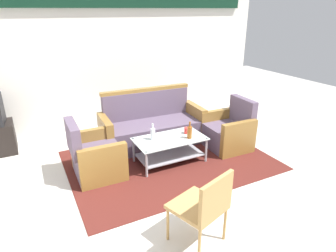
{
  "coord_description": "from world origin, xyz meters",
  "views": [
    {
      "loc": [
        -1.79,
        -2.73,
        2.28
      ],
      "look_at": [
        0.05,
        0.88,
        0.65
      ],
      "focal_mm": 31.25,
      "sensor_mm": 36.0,
      "label": 1
    }
  ],
  "objects_px": {
    "couch": "(152,127)",
    "bottle_clear": "(153,134)",
    "armchair_left": "(96,157)",
    "armchair_right": "(228,132)",
    "coffee_table": "(170,146)",
    "bottle_brown": "(190,132)",
    "wicker_chair": "(205,204)",
    "cup": "(187,131)"
  },
  "relations": [
    {
      "from": "couch",
      "to": "bottle_clear",
      "type": "relative_size",
      "value": 6.96
    },
    {
      "from": "armchair_left",
      "to": "bottle_brown",
      "type": "height_order",
      "value": "armchair_left"
    },
    {
      "from": "couch",
      "to": "wicker_chair",
      "type": "xyz_separation_m",
      "value": [
        -0.54,
        -2.48,
        0.18
      ]
    },
    {
      "from": "armchair_right",
      "to": "coffee_table",
      "type": "relative_size",
      "value": 0.77
    },
    {
      "from": "armchair_left",
      "to": "cup",
      "type": "relative_size",
      "value": 8.5
    },
    {
      "from": "bottle_brown",
      "to": "bottle_clear",
      "type": "distance_m",
      "value": 0.57
    },
    {
      "from": "couch",
      "to": "armchair_left",
      "type": "bearing_deg",
      "value": 30.27
    },
    {
      "from": "coffee_table",
      "to": "wicker_chair",
      "type": "xyz_separation_m",
      "value": [
        -0.5,
        -1.72,
        0.22
      ]
    },
    {
      "from": "armchair_left",
      "to": "bottle_clear",
      "type": "bearing_deg",
      "value": 86.23
    },
    {
      "from": "coffee_table",
      "to": "cup",
      "type": "xyz_separation_m",
      "value": [
        0.33,
        0.05,
        0.19
      ]
    },
    {
      "from": "armchair_right",
      "to": "bottle_brown",
      "type": "xyz_separation_m",
      "value": [
        -0.88,
        -0.15,
        0.23
      ]
    },
    {
      "from": "wicker_chair",
      "to": "coffee_table",
      "type": "bearing_deg",
      "value": 55.34
    },
    {
      "from": "bottle_brown",
      "to": "wicker_chair",
      "type": "relative_size",
      "value": 0.33
    },
    {
      "from": "couch",
      "to": "armchair_right",
      "type": "xyz_separation_m",
      "value": [
        1.12,
        -0.74,
        -0.03
      ]
    },
    {
      "from": "couch",
      "to": "cup",
      "type": "height_order",
      "value": "couch"
    },
    {
      "from": "couch",
      "to": "bottle_clear",
      "type": "distance_m",
      "value": 0.77
    },
    {
      "from": "bottle_clear",
      "to": "cup",
      "type": "distance_m",
      "value": 0.59
    },
    {
      "from": "couch",
      "to": "coffee_table",
      "type": "bearing_deg",
      "value": 89.78
    },
    {
      "from": "wicker_chair",
      "to": "armchair_right",
      "type": "bearing_deg",
      "value": 27.96
    },
    {
      "from": "cup",
      "to": "armchair_right",
      "type": "bearing_deg",
      "value": -1.99
    },
    {
      "from": "armchair_left",
      "to": "armchair_right",
      "type": "relative_size",
      "value": 1.0
    },
    {
      "from": "coffee_table",
      "to": "bottle_clear",
      "type": "bearing_deg",
      "value": 162.57
    },
    {
      "from": "armchair_right",
      "to": "bottle_clear",
      "type": "xyz_separation_m",
      "value": [
        -1.41,
        0.06,
        0.22
      ]
    },
    {
      "from": "armchair_right",
      "to": "bottle_clear",
      "type": "height_order",
      "value": "armchair_right"
    },
    {
      "from": "armchair_left",
      "to": "armchair_right",
      "type": "xyz_separation_m",
      "value": [
        2.29,
        -0.13,
        0.0
      ]
    },
    {
      "from": "armchair_right",
      "to": "wicker_chair",
      "type": "bearing_deg",
      "value": 137.88
    },
    {
      "from": "coffee_table",
      "to": "bottle_brown",
      "type": "xyz_separation_m",
      "value": [
        0.28,
        -0.13,
        0.24
      ]
    },
    {
      "from": "armchair_right",
      "to": "wicker_chair",
      "type": "height_order",
      "value": "armchair_right"
    },
    {
      "from": "armchair_left",
      "to": "cup",
      "type": "distance_m",
      "value": 1.48
    },
    {
      "from": "couch",
      "to": "armchair_left",
      "type": "xyz_separation_m",
      "value": [
        -1.17,
        -0.61,
        -0.03
      ]
    },
    {
      "from": "coffee_table",
      "to": "wicker_chair",
      "type": "height_order",
      "value": "wicker_chair"
    },
    {
      "from": "couch",
      "to": "armchair_right",
      "type": "bearing_deg",
      "value": 149.14
    },
    {
      "from": "armchair_right",
      "to": "coffee_table",
      "type": "distance_m",
      "value": 1.16
    },
    {
      "from": "coffee_table",
      "to": "bottle_clear",
      "type": "height_order",
      "value": "bottle_clear"
    },
    {
      "from": "coffee_table",
      "to": "cup",
      "type": "relative_size",
      "value": 11.0
    },
    {
      "from": "cup",
      "to": "coffee_table",
      "type": "bearing_deg",
      "value": -171.24
    },
    {
      "from": "bottle_clear",
      "to": "wicker_chair",
      "type": "height_order",
      "value": "wicker_chair"
    },
    {
      "from": "armchair_left",
      "to": "coffee_table",
      "type": "height_order",
      "value": "armchair_left"
    },
    {
      "from": "coffee_table",
      "to": "cup",
      "type": "bearing_deg",
      "value": 8.76
    },
    {
      "from": "armchair_right",
      "to": "coffee_table",
      "type": "bearing_deg",
      "value": 92.7
    },
    {
      "from": "cup",
      "to": "bottle_clear",
      "type": "bearing_deg",
      "value": 177.23
    },
    {
      "from": "bottle_clear",
      "to": "armchair_right",
      "type": "bearing_deg",
      "value": -2.31
    }
  ]
}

